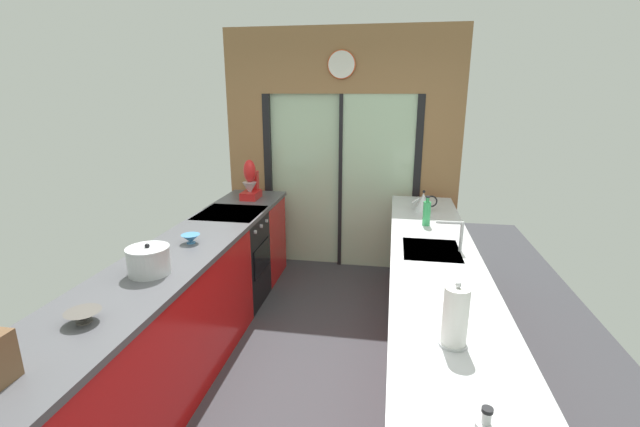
# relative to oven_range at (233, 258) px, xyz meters

# --- Properties ---
(ground_plane) EXTENTS (5.04, 7.60, 0.02)m
(ground_plane) POSITION_rel_oven_range_xyz_m (0.91, -0.65, -0.47)
(ground_plane) COLOR #38383D
(back_wall_unit) EXTENTS (2.64, 0.12, 2.70)m
(back_wall_unit) POSITION_rel_oven_range_xyz_m (0.91, 1.15, 1.07)
(back_wall_unit) COLOR olive
(back_wall_unit) RESTS_ON ground_plane
(left_counter_run) EXTENTS (0.62, 3.80, 0.92)m
(left_counter_run) POSITION_rel_oven_range_xyz_m (-0.00, -1.12, 0.01)
(left_counter_run) COLOR red
(left_counter_run) RESTS_ON ground_plane
(right_counter_run) EXTENTS (0.62, 3.80, 0.92)m
(right_counter_run) POSITION_rel_oven_range_xyz_m (1.82, -0.95, 0.01)
(right_counter_run) COLOR red
(right_counter_run) RESTS_ON ground_plane
(sink_faucet) EXTENTS (0.19, 0.02, 0.22)m
(sink_faucet) POSITION_rel_oven_range_xyz_m (1.96, -0.70, 0.62)
(sink_faucet) COLOR #B7BABC
(sink_faucet) RESTS_ON right_counter_run
(oven_range) EXTENTS (0.60, 0.60, 0.92)m
(oven_range) POSITION_rel_oven_range_xyz_m (0.00, 0.00, 0.00)
(oven_range) COLOR black
(oven_range) RESTS_ON ground_plane
(mixing_bowl_near) EXTENTS (0.17, 0.17, 0.06)m
(mixing_bowl_near) POSITION_rel_oven_range_xyz_m (0.02, -2.04, 0.50)
(mixing_bowl_near) COLOR #514C47
(mixing_bowl_near) RESTS_ON left_counter_run
(mixing_bowl_far) EXTENTS (0.14, 0.14, 0.07)m
(mixing_bowl_far) POSITION_rel_oven_range_xyz_m (0.02, -0.86, 0.50)
(mixing_bowl_far) COLOR teal
(mixing_bowl_far) RESTS_ON left_counter_run
(stand_mixer) EXTENTS (0.17, 0.27, 0.42)m
(stand_mixer) POSITION_rel_oven_range_xyz_m (0.02, 0.56, 0.63)
(stand_mixer) COLOR red
(stand_mixer) RESTS_ON left_counter_run
(stock_pot) EXTENTS (0.26, 0.26, 0.20)m
(stock_pot) POSITION_rel_oven_range_xyz_m (0.02, -1.43, 0.55)
(stock_pot) COLOR #B7BABC
(stock_pot) RESTS_ON left_counter_run
(kettle) EXTENTS (0.24, 0.16, 0.20)m
(kettle) POSITION_rel_oven_range_xyz_m (1.80, 0.36, 0.55)
(kettle) COLOR #B7BABC
(kettle) RESTS_ON right_counter_run
(soap_bottle_far) EXTENTS (0.07, 0.07, 0.26)m
(soap_bottle_far) POSITION_rel_oven_range_xyz_m (1.80, -0.10, 0.57)
(soap_bottle_far) COLOR #339E56
(soap_bottle_far) RESTS_ON right_counter_run
(paper_towel_roll) EXTENTS (0.13, 0.13, 0.31)m
(paper_towel_roll) POSITION_rel_oven_range_xyz_m (1.80, -1.93, 0.60)
(paper_towel_roll) COLOR #B7BABC
(paper_towel_roll) RESTS_ON right_counter_run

